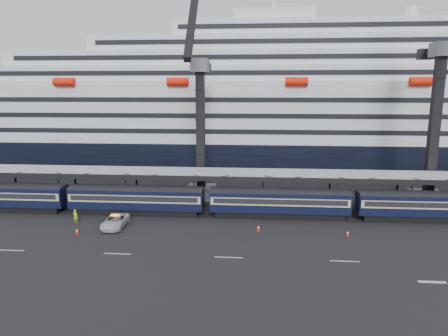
{
  "coord_description": "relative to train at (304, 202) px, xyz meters",
  "views": [
    {
      "loc": [
        -11.39,
        -43.28,
        17.33
      ],
      "look_at": [
        -15.59,
        10.0,
        6.84
      ],
      "focal_mm": 32.0,
      "sensor_mm": 36.0,
      "label": 1
    }
  ],
  "objects": [
    {
      "name": "crane_dark_mid",
      "position": [
        19.65,
        7.59,
        11.16
      ],
      "size": [
        4.5,
        18.24,
        39.64
      ],
      "color": "#515459",
      "rests_on": "ground"
    },
    {
      "name": "cruise_ship",
      "position": [
        3.57,
        35.99,
        10.14
      ],
      "size": [
        214.09,
        28.84,
        34.0
      ],
      "color": "black",
      "rests_on": "ground"
    },
    {
      "name": "ground",
      "position": [
        4.65,
        -10.0,
        -2.2
      ],
      "size": [
        260.0,
        260.0,
        0.0
      ],
      "primitive_type": "plane",
      "color": "black",
      "rests_on": "ground"
    },
    {
      "name": "pickup_truck",
      "position": [
        -24.51,
        -5.71,
        -1.43
      ],
      "size": [
        2.64,
        5.57,
        1.53
      ],
      "primitive_type": "imported",
      "rotation": [
        0.0,
        0.0,
        0.02
      ],
      "color": "silver",
      "rests_on": "ground"
    },
    {
      "name": "traffic_cone_d",
      "position": [
        4.56,
        -6.56,
        -1.83
      ],
      "size": [
        0.38,
        0.38,
        0.75
      ],
      "color": "#FA1B07",
      "rests_on": "ground"
    },
    {
      "name": "canopy",
      "position": [
        4.65,
        4.0,
        3.05
      ],
      "size": [
        130.0,
        6.25,
        5.53
      ],
      "color": "gray",
      "rests_on": "ground"
    },
    {
      "name": "traffic_cone_a",
      "position": [
        -28.33,
        -8.48,
        -1.8
      ],
      "size": [
        0.4,
        0.4,
        0.8
      ],
      "color": "#FA1B07",
      "rests_on": "ground"
    },
    {
      "name": "worker",
      "position": [
        -30.34,
        -4.45,
        -1.29
      ],
      "size": [
        0.75,
        0.57,
        1.83
      ],
      "primitive_type": "imported",
      "rotation": [
        0.0,
        0.0,
        2.92
      ],
      "color": "#AADE0B",
      "rests_on": "ground"
    },
    {
      "name": "traffic_cone_c",
      "position": [
        -6.19,
        -5.66,
        -1.78
      ],
      "size": [
        0.43,
        0.43,
        0.86
      ],
      "color": "#FA1B07",
      "rests_on": "ground"
    },
    {
      "name": "train",
      "position": [
        0.0,
        0.0,
        0.0
      ],
      "size": [
        133.05,
        3.0,
        4.05
      ],
      "color": "black",
      "rests_on": "ground"
    },
    {
      "name": "crane_dark_near",
      "position": [
        -15.35,
        8.59,
        9.73
      ],
      "size": [
        4.5,
        17.75,
        35.08
      ],
      "color": "#515459",
      "rests_on": "ground"
    },
    {
      "name": "traffic_cone_b",
      "position": [
        -24.29,
        -7.67,
        -1.8
      ],
      "size": [
        0.41,
        0.41,
        0.81
      ],
      "color": "#FA1B07",
      "rests_on": "ground"
    }
  ]
}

